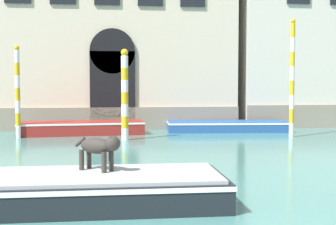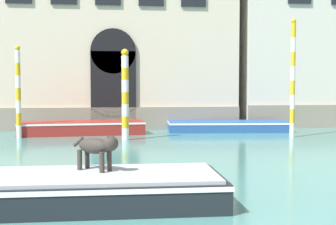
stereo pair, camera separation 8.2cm
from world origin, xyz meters
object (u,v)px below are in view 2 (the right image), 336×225
at_px(boat_foreground, 21,190).
at_px(boat_moored_far, 228,126).
at_px(dog_on_deck, 97,147).
at_px(mooring_pole_0, 293,78).
at_px(mooring_pole_3, 125,94).
at_px(mooring_pole_1, 18,91).
at_px(boat_moored_near_palazzo, 82,128).

bearing_deg(boat_foreground, boat_moored_far, 61.60).
bearing_deg(dog_on_deck, boat_foreground, -131.48).
distance_m(mooring_pole_0, mooring_pole_3, 6.61).
height_order(boat_foreground, mooring_pole_0, mooring_pole_0).
relative_size(dog_on_deck, boat_moored_far, 0.15).
bearing_deg(dog_on_deck, mooring_pole_3, 123.55).
bearing_deg(mooring_pole_1, mooring_pole_0, -5.42).
bearing_deg(boat_foreground, boat_moored_near_palazzo, 89.01).
bearing_deg(mooring_pole_0, boat_foreground, -132.05).
height_order(boat_foreground, mooring_pole_3, mooring_pole_3).
distance_m(boat_foreground, boat_moored_far, 13.89).
relative_size(boat_moored_near_palazzo, mooring_pole_0, 1.13).
xyz_separation_m(dog_on_deck, mooring_pole_1, (-3.38, 10.32, 0.82)).
xyz_separation_m(mooring_pole_1, mooring_pole_3, (4.11, -1.15, -0.09)).
bearing_deg(mooring_pole_1, dog_on_deck, -71.88).
height_order(boat_moored_near_palazzo, mooring_pole_3, mooring_pole_3).
bearing_deg(boat_moored_far, boat_moored_near_palazzo, -170.69).
bearing_deg(boat_moored_near_palazzo, mooring_pole_3, -55.94).
distance_m(boat_moored_near_palazzo, mooring_pole_1, 3.01).
height_order(boat_foreground, boat_moored_far, boat_foreground).
height_order(boat_foreground, dog_on_deck, dog_on_deck).
bearing_deg(mooring_pole_3, boat_moored_near_palazzo, 128.65).
bearing_deg(dog_on_deck, boat_moored_near_palazzo, 133.21).
distance_m(boat_moored_far, mooring_pole_0, 3.87).
height_order(mooring_pole_0, mooring_pole_3, mooring_pole_0).
height_order(boat_moored_far, mooring_pole_0, mooring_pole_0).
relative_size(boat_moored_far, mooring_pole_3, 1.61).
xyz_separation_m(boat_moored_far, mooring_pole_3, (-4.66, -2.75, 1.49)).
distance_m(boat_moored_near_palazzo, mooring_pole_3, 3.15).
bearing_deg(dog_on_deck, mooring_pole_1, 146.24).
height_order(boat_moored_near_palazzo, mooring_pole_0, mooring_pole_0).
distance_m(dog_on_deck, mooring_pole_1, 10.89).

